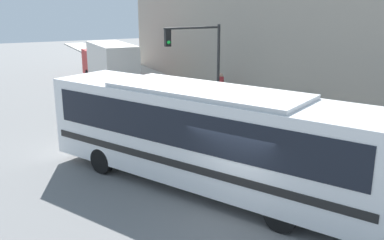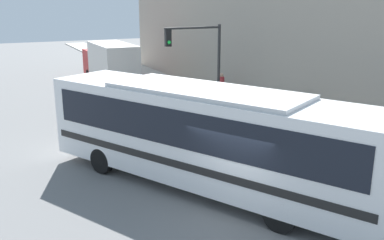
{
  "view_description": "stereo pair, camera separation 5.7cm",
  "coord_description": "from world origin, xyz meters",
  "px_view_note": "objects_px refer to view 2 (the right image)",
  "views": [
    {
      "loc": [
        -6.35,
        -9.57,
        6.0
      ],
      "look_at": [
        0.83,
        5.1,
        1.46
      ],
      "focal_mm": 40.0,
      "sensor_mm": 36.0,
      "label": 1
    },
    {
      "loc": [
        -6.3,
        -9.6,
        6.0
      ],
      "look_at": [
        0.83,
        5.1,
        1.46
      ],
      "focal_mm": 40.0,
      "sensor_mm": 36.0,
      "label": 2
    }
  ],
  "objects_px": {
    "fire_hydrant": "(314,145)",
    "traffic_light_pole": "(199,52)",
    "city_bus": "(205,132)",
    "parking_meter": "(219,96)",
    "pedestrian_mid_block": "(297,111)",
    "delivery_truck": "(110,63)",
    "pedestrian_near_corner": "(221,88)"
  },
  "relations": [
    {
      "from": "city_bus",
      "to": "traffic_light_pole",
      "type": "bearing_deg",
      "value": 36.28
    },
    {
      "from": "delivery_truck",
      "to": "pedestrian_mid_block",
      "type": "bearing_deg",
      "value": -72.91
    },
    {
      "from": "delivery_truck",
      "to": "pedestrian_mid_block",
      "type": "height_order",
      "value": "delivery_truck"
    },
    {
      "from": "parking_meter",
      "to": "pedestrian_near_corner",
      "type": "height_order",
      "value": "pedestrian_near_corner"
    },
    {
      "from": "city_bus",
      "to": "pedestrian_mid_block",
      "type": "height_order",
      "value": "city_bus"
    },
    {
      "from": "delivery_truck",
      "to": "pedestrian_mid_block",
      "type": "distance_m",
      "value": 15.97
    },
    {
      "from": "city_bus",
      "to": "fire_hydrant",
      "type": "height_order",
      "value": "city_bus"
    },
    {
      "from": "pedestrian_mid_block",
      "to": "traffic_light_pole",
      "type": "bearing_deg",
      "value": 115.31
    },
    {
      "from": "city_bus",
      "to": "delivery_truck",
      "type": "relative_size",
      "value": 1.49
    },
    {
      "from": "city_bus",
      "to": "parking_meter",
      "type": "distance_m",
      "value": 9.97
    },
    {
      "from": "traffic_light_pole",
      "to": "pedestrian_near_corner",
      "type": "bearing_deg",
      "value": 31.69
    },
    {
      "from": "fire_hydrant",
      "to": "traffic_light_pole",
      "type": "height_order",
      "value": "traffic_light_pole"
    },
    {
      "from": "pedestrian_mid_block",
      "to": "pedestrian_near_corner",
      "type": "bearing_deg",
      "value": 92.86
    },
    {
      "from": "pedestrian_mid_block",
      "to": "delivery_truck",
      "type": "bearing_deg",
      "value": 107.09
    },
    {
      "from": "city_bus",
      "to": "traffic_light_pole",
      "type": "distance_m",
      "value": 9.81
    },
    {
      "from": "fire_hydrant",
      "to": "traffic_light_pole",
      "type": "bearing_deg",
      "value": 97.39
    },
    {
      "from": "parking_meter",
      "to": "pedestrian_mid_block",
      "type": "distance_m",
      "value": 5.11
    },
    {
      "from": "delivery_truck",
      "to": "fire_hydrant",
      "type": "relative_size",
      "value": 10.88
    },
    {
      "from": "traffic_light_pole",
      "to": "parking_meter",
      "type": "bearing_deg",
      "value": -17.57
    },
    {
      "from": "traffic_light_pole",
      "to": "parking_meter",
      "type": "distance_m",
      "value": 2.67
    },
    {
      "from": "city_bus",
      "to": "delivery_truck",
      "type": "xyz_separation_m",
      "value": [
        2.01,
        18.75,
        -0.23
      ]
    },
    {
      "from": "city_bus",
      "to": "traffic_light_pole",
      "type": "relative_size",
      "value": 2.5
    },
    {
      "from": "delivery_truck",
      "to": "parking_meter",
      "type": "relative_size",
      "value": 6.58
    },
    {
      "from": "fire_hydrant",
      "to": "city_bus",
      "type": "bearing_deg",
      "value": -172.73
    },
    {
      "from": "traffic_light_pole",
      "to": "fire_hydrant",
      "type": "bearing_deg",
      "value": -82.61
    },
    {
      "from": "city_bus",
      "to": "pedestrian_near_corner",
      "type": "bearing_deg",
      "value": 29.74
    },
    {
      "from": "delivery_truck",
      "to": "parking_meter",
      "type": "xyz_separation_m",
      "value": [
        3.26,
        -10.35,
        -0.76
      ]
    },
    {
      "from": "city_bus",
      "to": "pedestrian_mid_block",
      "type": "bearing_deg",
      "value": -0.31
    },
    {
      "from": "delivery_truck",
      "to": "pedestrian_near_corner",
      "type": "distance_m",
      "value": 9.75
    },
    {
      "from": "traffic_light_pole",
      "to": "parking_meter",
      "type": "height_order",
      "value": "traffic_light_pole"
    },
    {
      "from": "pedestrian_near_corner",
      "to": "delivery_truck",
      "type": "bearing_deg",
      "value": 116.65
    },
    {
      "from": "traffic_light_pole",
      "to": "parking_meter",
      "type": "relative_size",
      "value": 3.93
    }
  ]
}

